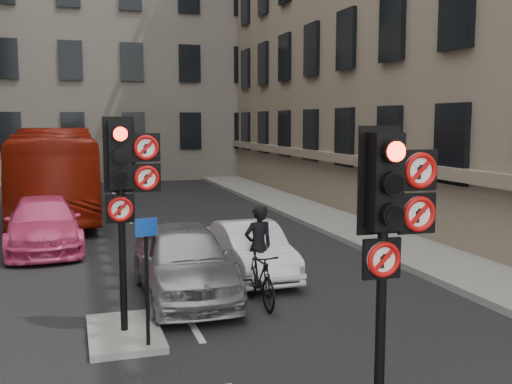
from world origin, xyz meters
TOP-DOWN VIEW (x-y plane):
  - pavement_right at (7.20, 12.00)m, footprint 3.00×50.00m
  - centre_island at (-1.20, 5.00)m, footprint 1.20×2.00m
  - building_far at (0.00, 38.00)m, footprint 30.00×14.00m
  - signal_near at (1.49, 0.99)m, footprint 0.91×0.40m
  - signal_far at (-1.11, 4.99)m, footprint 0.91×0.40m
  - car_silver at (0.17, 7.00)m, footprint 1.89×4.54m
  - car_white at (1.99, 8.21)m, footprint 1.33×3.77m
  - car_pink at (-2.78, 12.78)m, footprint 2.25×5.03m
  - bus_red at (-2.50, 19.65)m, footprint 2.87×12.01m
  - motorcycle at (1.50, 6.00)m, footprint 0.53×1.84m
  - motorcyclist at (1.84, 7.13)m, footprint 0.74×0.56m
  - info_sign at (-0.90, 4.18)m, footprint 0.35×0.13m

SIDE VIEW (x-z plane):
  - centre_island at x=-1.20m, z-range 0.00..0.12m
  - pavement_right at x=7.20m, z-range 0.00..0.16m
  - motorcycle at x=1.50m, z-range 0.00..1.10m
  - car_white at x=1.99m, z-range 0.00..1.24m
  - car_pink at x=-2.78m, z-range 0.00..1.43m
  - car_silver at x=0.17m, z-range 0.00..1.54m
  - motorcyclist at x=1.84m, z-range 0.00..1.83m
  - info_sign at x=-0.90m, z-range 0.42..2.44m
  - bus_red at x=-2.50m, z-range 0.00..3.34m
  - signal_near at x=1.49m, z-range 0.79..4.37m
  - signal_far at x=-1.11m, z-range 0.91..4.49m
  - building_far at x=0.00m, z-range 0.00..20.00m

